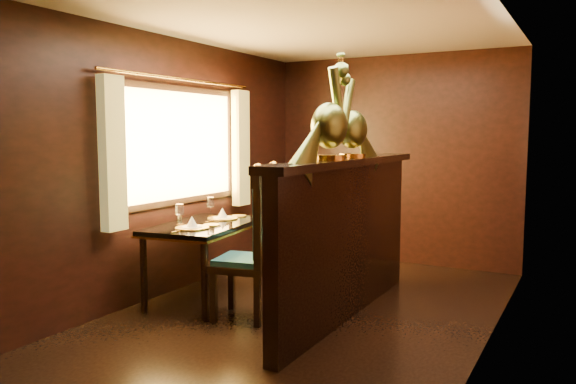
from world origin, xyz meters
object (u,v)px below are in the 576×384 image
Objects in this scene: dining_table at (204,231)px; peacock_left at (330,105)px; peacock_right at (353,113)px; chair_right at (337,225)px; chair_left at (257,238)px.

peacock_left is (1.38, -0.20, 1.13)m from dining_table.
peacock_left reaches higher than dining_table.
dining_table is 1.78m from peacock_right.
peacock_left reaches higher than chair_right.
chair_left is (0.75, -0.26, 0.04)m from dining_table.
chair_right reaches higher than dining_table.
chair_left is at bearing -26.82° from dining_table.
dining_table is at bearing 149.09° from chair_left.
peacock_right reaches higher than dining_table.
chair_right is 1.27m from peacock_right.
peacock_right is (0.00, 0.47, -0.04)m from peacock_left.
chair_left reaches higher than dining_table.
chair_left is 1.57× the size of peacock_left.
peacock_right reaches higher than chair_right.
peacock_right is at bearing 90.00° from peacock_left.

